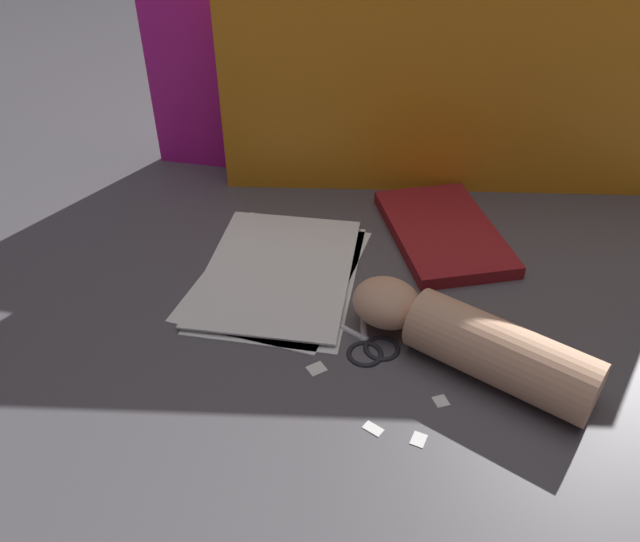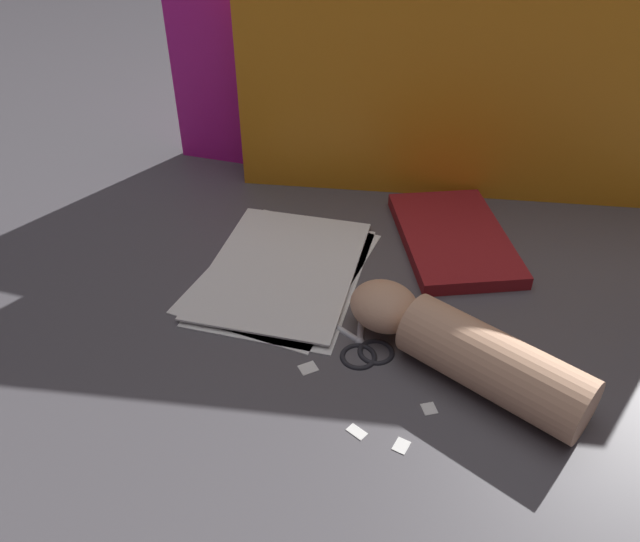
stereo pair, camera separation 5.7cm
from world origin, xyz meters
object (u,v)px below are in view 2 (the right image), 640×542
Objects in this scene: book_closed at (453,238)px; hand_forearm at (465,349)px; paper_stack at (284,270)px; scissors at (359,338)px.

book_closed is 0.93× the size of hand_forearm.
scissors reaches higher than paper_stack.
hand_forearm is (0.13, -0.02, 0.03)m from scissors.
book_closed is at bearing 71.59° from scissors.
book_closed reaches higher than paper_stack.
scissors is 0.14m from hand_forearm.
hand_forearm is at bearing -7.54° from scissors.
book_closed is 0.29m from hand_forearm.
book_closed is 0.28m from scissors.
paper_stack is 1.05× the size of book_closed.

